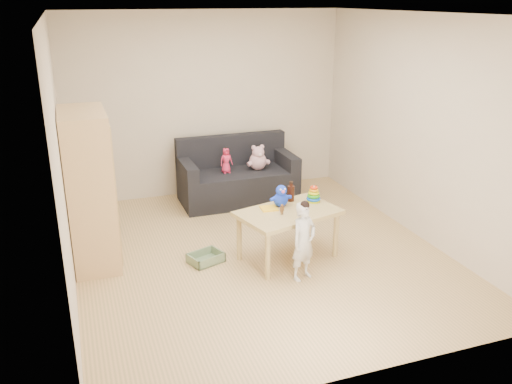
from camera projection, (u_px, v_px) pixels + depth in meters
name	position (u px, v px, depth m)	size (l,w,h in m)	color
room	(259.00, 142.00, 5.73)	(4.50, 4.50, 4.50)	tan
wardrobe	(89.00, 189.00, 5.73)	(0.46, 0.93, 1.67)	tan
sofa	(238.00, 186.00, 7.68)	(1.61, 0.80, 0.45)	black
play_table	(288.00, 235.00, 5.98)	(1.07, 0.67, 0.56)	tan
storage_bin	(206.00, 258.00, 5.95)	(0.35, 0.27, 0.11)	#68815D
toddler	(304.00, 242.00, 5.50)	(0.30, 0.20, 0.81)	silver
pink_bear	(258.00, 159.00, 7.61)	(0.26, 0.23, 0.30)	#D29BAC
doll	(226.00, 161.00, 7.46)	(0.18, 0.12, 0.35)	#E72B56
ring_stacker	(314.00, 195.00, 6.13)	(0.16, 0.16, 0.19)	#B5C70A
brown_bottle	(291.00, 193.00, 6.14)	(0.08, 0.08, 0.23)	black
blue_plush	(281.00, 195.00, 5.98)	(0.21, 0.17, 0.25)	#1C41FF
wooden_figure	(282.00, 209.00, 5.77)	(0.05, 0.04, 0.12)	brown
yellow_book	(269.00, 208.00, 5.94)	(0.18, 0.18, 0.01)	yellow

